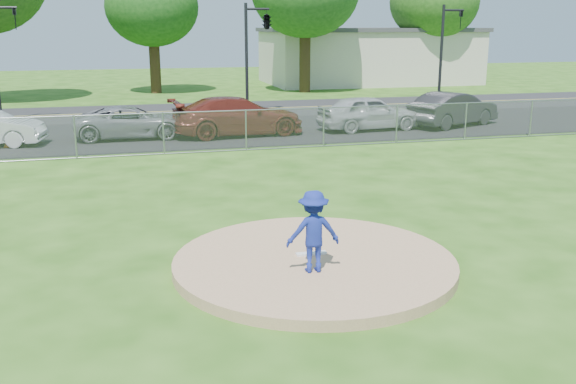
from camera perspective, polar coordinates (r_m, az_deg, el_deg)
name	(u,v)px	position (r m, az deg, el deg)	size (l,w,h in m)	color
ground	(229,163)	(21.80, -5.31, 2.60)	(120.00, 120.00, 0.00)	#255211
pitchers_mound	(314,263)	(12.38, 2.35, -6.31)	(5.40, 5.40, 0.20)	tan
pitching_rubber	(311,253)	(12.51, 2.08, -5.48)	(0.60, 0.15, 0.04)	white
chain_link_fence	(219,132)	(23.60, -6.15, 5.36)	(40.00, 0.06, 1.50)	gray
parking_lot	(204,132)	(28.12, -7.49, 5.27)	(50.00, 8.00, 0.01)	black
street	(186,111)	(35.50, -9.05, 7.14)	(60.00, 7.00, 0.01)	black
commercial_building	(368,55)	(52.80, 7.14, 11.96)	(16.40, 9.40, 4.30)	beige
traffic_signal_center	(265,23)	(33.86, -2.09, 14.78)	(1.42, 2.48, 5.60)	black
traffic_signal_right	(445,46)	(37.48, 13.82, 12.45)	(1.28, 0.20, 5.60)	black
pitcher	(313,231)	(11.47, 2.26, -3.53)	(0.97, 0.56, 1.50)	navy
traffic_cone	(8,137)	(26.69, -23.60, 4.46)	(0.37, 0.37, 0.72)	#E05E0B
parked_car_gray	(132,122)	(27.16, -13.70, 6.05)	(2.16, 4.68, 1.30)	gray
parked_car_darkred	(238,116)	(27.14, -4.50, 6.75)	(2.26, 5.56, 1.61)	maroon
parked_car_pearl	(369,112)	(28.70, 7.18, 7.03)	(1.82, 4.51, 1.54)	#B0B3B5
parked_car_charcoal	(453,109)	(30.60, 14.48, 7.16)	(1.64, 4.71, 1.55)	#27272A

